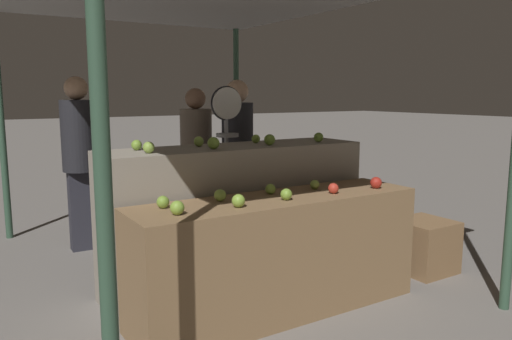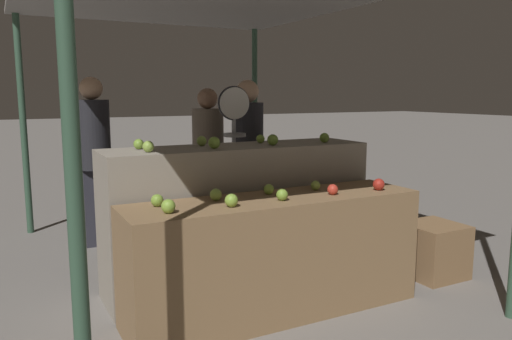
% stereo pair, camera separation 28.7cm
% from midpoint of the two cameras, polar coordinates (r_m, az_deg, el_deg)
% --- Properties ---
extents(ground_plane, '(60.00, 60.00, 0.00)m').
position_cam_midpoint_polar(ground_plane, '(3.67, 0.22, -15.84)').
color(ground_plane, slate).
extents(market_canopy, '(3.00, 4.05, 2.39)m').
position_cam_midpoint_polar(market_canopy, '(4.33, -7.62, 18.53)').
color(market_canopy, '#33513D').
rests_on(market_canopy, ground_plane).
extents(display_counter_front, '(2.10, 0.55, 0.82)m').
position_cam_midpoint_polar(display_counter_front, '(3.52, 0.22, -9.73)').
color(display_counter_front, olive).
rests_on(display_counter_front, ground_plane).
extents(display_counter_back, '(2.10, 0.55, 1.12)m').
position_cam_midpoint_polar(display_counter_back, '(3.98, -4.42, -5.33)').
color(display_counter_back, gray).
rests_on(display_counter_back, ground_plane).
extents(apple_front_0, '(0.09, 0.09, 0.09)m').
position_cam_midpoint_polar(apple_front_0, '(2.98, -11.74, -4.28)').
color(apple_front_0, '#84AD3D').
rests_on(apple_front_0, display_counter_front).
extents(apple_front_1, '(0.08, 0.08, 0.08)m').
position_cam_midpoint_polar(apple_front_1, '(3.12, -4.67, -3.55)').
color(apple_front_1, '#84AD3D').
rests_on(apple_front_1, display_counter_front).
extents(apple_front_2, '(0.08, 0.08, 0.08)m').
position_cam_midpoint_polar(apple_front_2, '(3.32, 1.01, -2.82)').
color(apple_front_2, '#7AA338').
rests_on(apple_front_2, display_counter_front).
extents(apple_front_3, '(0.08, 0.08, 0.08)m').
position_cam_midpoint_polar(apple_front_3, '(3.56, 6.57, -2.11)').
color(apple_front_3, red).
rests_on(apple_front_3, display_counter_front).
extents(apple_front_4, '(0.09, 0.09, 0.09)m').
position_cam_midpoint_polar(apple_front_4, '(3.80, 11.47, -1.44)').
color(apple_front_4, '#AD281E').
rests_on(apple_front_4, display_counter_front).
extents(apple_front_5, '(0.08, 0.08, 0.08)m').
position_cam_midpoint_polar(apple_front_5, '(3.16, -13.17, -3.61)').
color(apple_front_5, '#7AA338').
rests_on(apple_front_5, display_counter_front).
extents(apple_front_6, '(0.08, 0.08, 0.08)m').
position_cam_midpoint_polar(apple_front_6, '(3.30, -6.61, -2.90)').
color(apple_front_6, '#8EB247').
rests_on(apple_front_6, display_counter_front).
extents(apple_front_7, '(0.07, 0.07, 0.07)m').
position_cam_midpoint_polar(apple_front_7, '(3.51, -0.67, -2.21)').
color(apple_front_7, '#84AD3D').
rests_on(apple_front_7, display_counter_front).
extents(apple_front_8, '(0.07, 0.07, 0.07)m').
position_cam_midpoint_polar(apple_front_8, '(3.70, 4.54, -1.68)').
color(apple_front_8, '#8EB247').
rests_on(apple_front_8, display_counter_front).
extents(apple_back_0, '(0.08, 0.08, 0.08)m').
position_cam_midpoint_polar(apple_back_0, '(3.50, -14.48, 2.50)').
color(apple_back_0, '#8EB247').
rests_on(apple_back_0, display_counter_back).
extents(apple_back_1, '(0.09, 0.09, 0.09)m').
position_cam_midpoint_polar(apple_back_1, '(3.67, -7.13, 3.07)').
color(apple_back_1, '#84AD3D').
rests_on(apple_back_1, display_counter_back).
extents(apple_back_2, '(0.09, 0.09, 0.09)m').
position_cam_midpoint_polar(apple_back_2, '(3.92, -0.53, 3.48)').
color(apple_back_2, '#7AA338').
rests_on(apple_back_2, display_counter_back).
extents(apple_back_3, '(0.08, 0.08, 0.08)m').
position_cam_midpoint_polar(apple_back_3, '(4.19, 5.23, 3.74)').
color(apple_back_3, '#7AA338').
rests_on(apple_back_3, display_counter_back).
extents(apple_back_4, '(0.08, 0.08, 0.08)m').
position_cam_midpoint_polar(apple_back_4, '(3.70, -15.67, 2.75)').
color(apple_back_4, '#7AA338').
rests_on(apple_back_4, display_counter_back).
extents(apple_back_5, '(0.08, 0.08, 0.08)m').
position_cam_midpoint_polar(apple_back_5, '(3.87, -8.68, 3.25)').
color(apple_back_5, '#8EB247').
rests_on(apple_back_5, display_counter_back).
extents(apple_back_6, '(0.07, 0.07, 0.07)m').
position_cam_midpoint_polar(apple_back_6, '(4.09, -2.03, 3.58)').
color(apple_back_6, '#84AD3D').
rests_on(apple_back_6, display_counter_back).
extents(produce_scale, '(0.30, 0.20, 1.59)m').
position_cam_midpoint_polar(produce_scale, '(4.44, -5.21, 4.07)').
color(produce_scale, '#99999E').
rests_on(produce_scale, ground_plane).
extents(person_vendor_at_scale, '(0.37, 0.37, 1.66)m').
position_cam_midpoint_polar(person_vendor_at_scale, '(4.89, -3.81, 2.19)').
color(person_vendor_at_scale, '#2D2D38').
rests_on(person_vendor_at_scale, ground_plane).
extents(person_customer_left, '(0.34, 0.34, 1.69)m').
position_cam_midpoint_polar(person_customer_left, '(5.15, -21.06, 2.11)').
color(person_customer_left, '#2D2D38').
rests_on(person_customer_left, ground_plane).
extents(person_customer_right, '(0.40, 0.40, 1.58)m').
position_cam_midpoint_polar(person_customer_right, '(5.13, -8.42, 1.81)').
color(person_customer_right, '#2D2D38').
rests_on(person_customer_right, ground_plane).
extents(wooden_crate_side, '(0.45, 0.45, 0.45)m').
position_cam_midpoint_polar(wooden_crate_side, '(4.55, 16.87, -8.31)').
color(wooden_crate_side, olive).
rests_on(wooden_crate_side, ground_plane).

